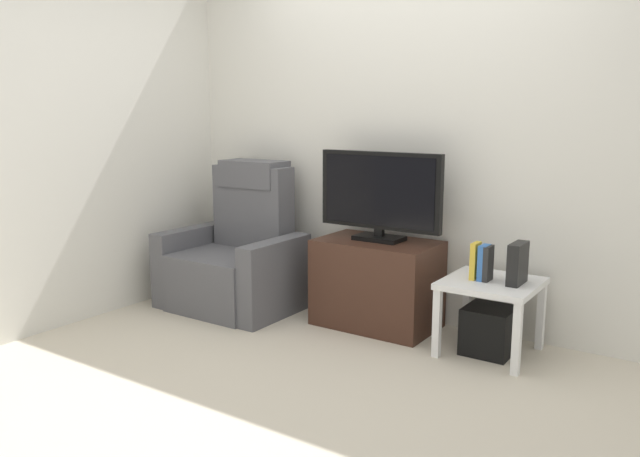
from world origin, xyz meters
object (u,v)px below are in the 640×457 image
object	(u,v)px
recliner_armchair	(237,257)
side_table	(491,292)
book_leftmost	(475,261)
television	(380,194)
book_rightmost	(488,263)
tv_stand	(377,283)
book_middle	(484,263)
game_console	(518,263)
subwoofer_box	(489,330)

from	to	relation	value
recliner_armchair	side_table	size ratio (longest dim) A/B	2.00
side_table	book_leftmost	world-z (taller)	book_leftmost
television	book_rightmost	size ratio (longest dim) A/B	4.17
tv_stand	book_middle	distance (m)	0.82
side_table	book_middle	distance (m)	0.19
television	game_console	bearing A→B (deg)	-4.07
book_middle	book_leftmost	bearing A→B (deg)	180.00
side_table	book_leftmost	distance (m)	0.21
tv_stand	side_table	xyz separation A→B (m)	(0.81, -0.06, 0.09)
tv_stand	television	world-z (taller)	television
tv_stand	book_middle	world-z (taller)	book_middle
book_leftmost	game_console	distance (m)	0.25
book_rightmost	subwoofer_box	bearing A→B (deg)	44.89
tv_stand	book_leftmost	size ratio (longest dim) A/B	3.58
television	book_rightmost	xyz separation A→B (m)	(0.79, -0.10, -0.35)
television	book_rightmost	bearing A→B (deg)	-7.06
recliner_armchair	book_middle	size ratio (longest dim) A/B	5.04
television	book_leftmost	xyz separation A→B (m)	(0.71, -0.10, -0.34)
book_rightmost	game_console	xyz separation A→B (m)	(0.17, 0.03, 0.02)
tv_stand	television	distance (m)	0.61
side_table	game_console	size ratio (longest dim) A/B	2.20
recliner_armchair	book_leftmost	bearing A→B (deg)	12.56
book_leftmost	book_rightmost	world-z (taller)	book_leftmost
book_leftmost	side_table	bearing A→B (deg)	11.31
subwoofer_box	game_console	size ratio (longest dim) A/B	1.17
book_middle	game_console	bearing A→B (deg)	8.92
tv_stand	game_console	size ratio (longest dim) A/B	3.26
tv_stand	side_table	size ratio (longest dim) A/B	1.48
subwoofer_box	book_middle	bearing A→B (deg)	-156.52
tv_stand	side_table	distance (m)	0.82
television	game_console	xyz separation A→B (m)	(0.96, -0.07, -0.33)
subwoofer_box	book_leftmost	distance (m)	0.44
tv_stand	subwoofer_box	distance (m)	0.83
book_leftmost	television	bearing A→B (deg)	172.16
book_leftmost	book_middle	bearing A→B (deg)	0.00
side_table	television	bearing A→B (deg)	174.51
subwoofer_box	book_rightmost	xyz separation A→B (m)	(-0.02, -0.02, 0.42)
recliner_armchair	game_console	xyz separation A→B (m)	(2.05, 0.13, 0.20)
side_table	subwoofer_box	bearing A→B (deg)	180.00
recliner_armchair	book_leftmost	distance (m)	1.82
book_leftmost	game_console	size ratio (longest dim) A/B	0.91
side_table	book_rightmost	world-z (taller)	book_rightmost
game_console	book_leftmost	bearing A→B (deg)	-173.02
television	book_middle	xyz separation A→B (m)	(0.77, -0.10, -0.34)
side_table	book_middle	world-z (taller)	book_middle
recliner_armchair	book_middle	bearing A→B (deg)	12.47
tv_stand	recliner_armchair	xyz separation A→B (m)	(-1.10, -0.18, 0.08)
tv_stand	side_table	world-z (taller)	tv_stand
side_table	book_leftmost	bearing A→B (deg)	-168.69
subwoofer_box	book_rightmost	distance (m)	0.42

